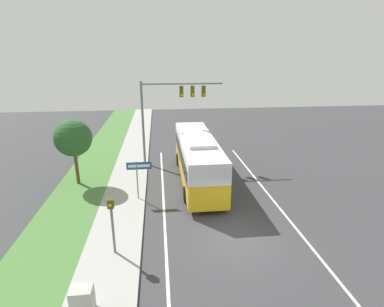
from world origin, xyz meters
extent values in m
plane|color=#38383A|center=(0.00, 0.00, 0.00)|extent=(80.00, 80.00, 0.00)
cube|color=#9E9E99|center=(-6.20, 0.00, 0.06)|extent=(2.80, 80.00, 0.12)
cube|color=#477538|center=(-9.40, 0.00, 0.05)|extent=(3.60, 80.00, 0.10)
cube|color=silver|center=(-3.60, 0.00, 0.00)|extent=(0.14, 30.00, 0.01)
cube|color=silver|center=(3.60, 0.00, 0.00)|extent=(0.14, 30.00, 0.01)
cube|color=gold|center=(-0.94, 7.93, 1.17)|extent=(2.50, 11.20, 1.61)
cube|color=silver|center=(-0.94, 7.93, 2.64)|extent=(2.50, 11.20, 1.32)
cube|color=black|center=(-0.94, 7.93, 2.18)|extent=(2.54, 10.31, 1.00)
cube|color=silver|center=(-0.94, 7.09, 3.42)|extent=(1.75, 3.92, 0.24)
cylinder|color=black|center=(-2.14, 11.41, 0.51)|extent=(0.28, 1.03, 1.03)
cylinder|color=black|center=(0.26, 11.41, 0.51)|extent=(0.28, 1.03, 1.03)
cylinder|color=black|center=(-2.14, 4.46, 0.51)|extent=(0.28, 1.03, 1.03)
cylinder|color=black|center=(0.26, 4.46, 0.51)|extent=(0.28, 1.03, 1.03)
cylinder|color=slate|center=(-5.05, 11.99, 3.56)|extent=(0.20, 0.20, 7.13)
cylinder|color=slate|center=(-1.68, 11.99, 6.88)|extent=(6.73, 0.14, 0.14)
cube|color=#47470F|center=(-1.77, 11.99, 6.26)|extent=(0.32, 0.28, 0.90)
sphere|color=yellow|center=(-1.77, 11.81, 6.01)|extent=(0.18, 0.18, 0.18)
cube|color=#47470F|center=(-0.84, 11.99, 6.26)|extent=(0.32, 0.28, 0.90)
sphere|color=yellow|center=(-0.84, 11.81, 6.01)|extent=(0.18, 0.18, 0.18)
cube|color=#47470F|center=(0.08, 11.99, 6.26)|extent=(0.32, 0.28, 0.90)
sphere|color=yellow|center=(0.08, 11.81, 6.01)|extent=(0.18, 0.18, 0.18)
cylinder|color=slate|center=(-6.03, -0.60, 1.46)|extent=(0.12, 0.12, 2.93)
cube|color=#47470F|center=(-6.03, -0.60, 2.71)|extent=(0.28, 0.24, 0.44)
sphere|color=yellow|center=(-6.03, -0.75, 2.71)|extent=(0.14, 0.14, 0.14)
cylinder|color=slate|center=(-5.24, 5.04, 1.35)|extent=(0.08, 0.08, 2.69)
cube|color=#19478C|center=(-5.08, 5.04, 2.40)|extent=(1.60, 0.03, 0.49)
cube|color=white|center=(-5.08, 5.02, 2.40)|extent=(1.36, 0.01, 0.17)
cube|color=#A8A8A3|center=(-6.71, -4.09, 0.66)|extent=(0.79, 0.61, 1.07)
cylinder|color=brown|center=(-9.78, 8.10, 1.44)|extent=(0.24, 0.24, 2.67)
sphere|color=#285628|center=(-9.78, 8.10, 3.55)|extent=(2.62, 2.62, 2.62)
camera|label=1|loc=(-3.75, -13.09, 9.08)|focal=28.00mm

